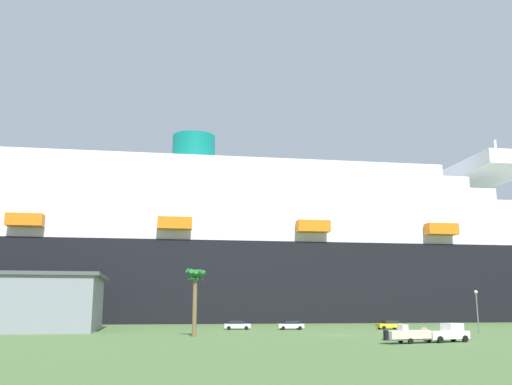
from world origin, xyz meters
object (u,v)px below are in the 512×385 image
at_px(cruise_ship, 292,257).
at_px(palm_tree, 195,282).
at_px(pickup_truck, 448,333).
at_px(small_boat_on_trailer, 412,335).
at_px(street_lamp, 477,304).
at_px(parked_car_white_van, 291,325).
at_px(parked_car_yellow_taxi, 389,325).
at_px(parked_car_silver_sedan, 237,325).

bearing_deg(cruise_ship, palm_tree, -116.41).
xyz_separation_m(pickup_truck, small_boat_on_trailer, (-5.21, -1.05, -0.08)).
relative_size(small_boat_on_trailer, street_lamp, 1.14).
bearing_deg(parked_car_white_van, small_boat_on_trailer, -83.35).
height_order(pickup_truck, parked_car_yellow_taxi, pickup_truck).
xyz_separation_m(palm_tree, parked_car_silver_sedan, (9.66, 20.24, -6.79)).
relative_size(cruise_ship, parked_car_white_van, 48.73).
relative_size(parked_car_white_van, parked_car_yellow_taxi, 1.04).
relative_size(cruise_ship, small_boat_on_trailer, 30.06).
bearing_deg(palm_tree, pickup_truck, -32.26).
bearing_deg(small_boat_on_trailer, parked_car_silver_sedan, 109.24).
bearing_deg(small_boat_on_trailer, palm_tree, 140.77).
distance_m(palm_tree, parked_car_silver_sedan, 23.43).
distance_m(cruise_ship, palm_tree, 74.01).
distance_m(palm_tree, parked_car_white_van, 27.13).
relative_size(small_boat_on_trailer, parked_car_silver_sedan, 1.55).
height_order(pickup_truck, parked_car_silver_sedan, pickup_truck).
xyz_separation_m(cruise_ship, parked_car_yellow_taxi, (4.38, -49.52, -16.26)).
height_order(street_lamp, parked_car_white_van, street_lamp).
distance_m(street_lamp, parked_car_silver_sedan, 40.57).
height_order(palm_tree, street_lamp, palm_tree).
distance_m(parked_car_silver_sedan, parked_car_white_van, 9.64).
distance_m(parked_car_silver_sedan, parked_car_yellow_taxi, 27.66).
relative_size(palm_tree, parked_car_yellow_taxi, 2.10).
height_order(cruise_ship, palm_tree, cruise_ship).
bearing_deg(palm_tree, street_lamp, 1.84).
height_order(pickup_truck, palm_tree, palm_tree).
distance_m(pickup_truck, parked_car_silver_sedan, 42.72).
bearing_deg(pickup_truck, small_boat_on_trailer, -168.65).
bearing_deg(parked_car_yellow_taxi, small_boat_on_trailer, -111.12).
bearing_deg(pickup_truck, parked_car_white_van, 104.80).
distance_m(small_boat_on_trailer, parked_car_white_van, 37.43).
distance_m(pickup_truck, palm_tree, 34.45).
bearing_deg(small_boat_on_trailer, parked_car_yellow_taxi, 68.88).
bearing_deg(parked_car_silver_sedan, cruise_ship, 63.19).
relative_size(pickup_truck, palm_tree, 0.62).
xyz_separation_m(small_boat_on_trailer, parked_car_yellow_taxi, (13.64, 35.31, -0.13)).
xyz_separation_m(small_boat_on_trailer, parked_car_silver_sedan, (-13.73, 39.33, -0.13)).
xyz_separation_m(street_lamp, parked_car_yellow_taxi, (-8.41, 14.76, -3.62)).
xyz_separation_m(cruise_ship, parked_car_white_van, (-13.60, -47.65, -16.26)).
bearing_deg(parked_car_silver_sedan, parked_car_white_van, -12.90).
xyz_separation_m(small_boat_on_trailer, palm_tree, (-23.38, 19.09, 6.66)).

